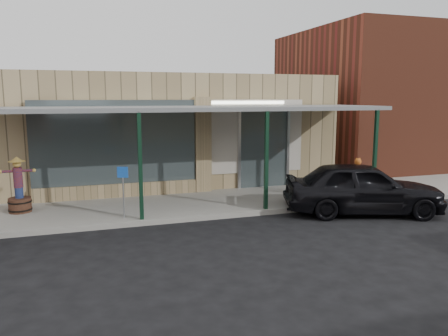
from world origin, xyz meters
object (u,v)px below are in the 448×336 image
object	(u,v)px
barrel_pumpkin	(329,183)
handicap_sign	(123,185)
parked_sedan	(363,188)
barrel_scarecrow	(19,193)

from	to	relation	value
barrel_pumpkin	handicap_sign	distance (m)	7.44
barrel_pumpkin	parked_sedan	xyz separation A→B (m)	(-0.49, -2.63, 0.38)
handicap_sign	barrel_scarecrow	bearing A→B (deg)	170.77
handicap_sign	parked_sedan	distance (m)	6.84
barrel_scarecrow	handicap_sign	world-z (taller)	barrel_scarecrow
handicap_sign	barrel_pumpkin	bearing A→B (deg)	32.64
barrel_scarecrow	barrel_pumpkin	xyz separation A→B (m)	(10.00, -0.01, -0.30)
barrel_pumpkin	handicap_sign	bearing A→B (deg)	-167.83
barrel_scarecrow	handicap_sign	size ratio (longest dim) A/B	1.13
barrel_pumpkin	parked_sedan	size ratio (longest dim) A/B	0.14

